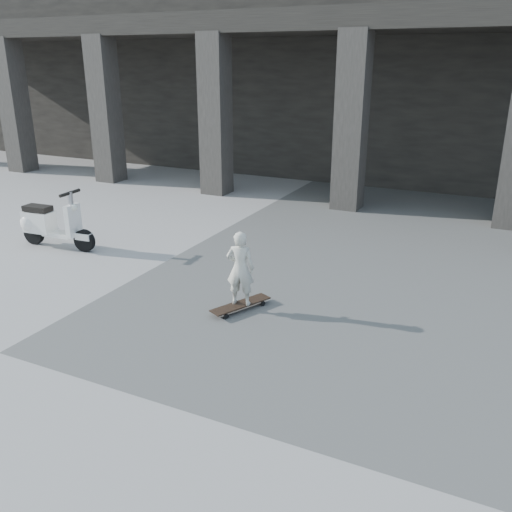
% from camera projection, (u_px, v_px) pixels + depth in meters
% --- Properties ---
extents(colonnade, '(28.00, 8.82, 6.00)m').
position_uv_depth(colonnade, '(346.00, 70.00, 17.19)').
color(colonnade, black).
rests_on(colonnade, ground).
extents(longboard, '(0.59, 0.95, 0.09)m').
position_uv_depth(longboard, '(241.00, 305.00, 7.68)').
color(longboard, black).
rests_on(longboard, ground).
extents(child, '(0.44, 0.34, 1.07)m').
position_uv_depth(child, '(240.00, 268.00, 7.49)').
color(child, beige).
rests_on(child, longboard).
extents(scooter, '(1.60, 0.55, 1.12)m').
position_uv_depth(scooter, '(45.00, 223.00, 10.21)').
color(scooter, black).
rests_on(scooter, ground).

